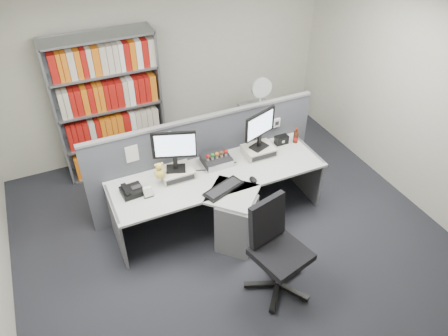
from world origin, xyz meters
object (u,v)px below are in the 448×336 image
monitor_left (174,148)px  filing_cabinet (259,129)px  desk_phone (131,191)px  cola_bottle (296,137)px  speaker (281,140)px  desk (226,201)px  office_chair (276,246)px  monitor_right (260,127)px  desk_fan (261,90)px  keyboard (224,189)px  mouse (253,180)px  desk_calendar (148,193)px  shelving_unit (109,109)px  desktop_pc (217,160)px

monitor_left → filing_cabinet: (1.67, 1.02, -0.78)m
desk_phone → cola_bottle: size_ratio=1.17×
desk_phone → speaker: (2.04, 0.17, 0.02)m
desk → office_chair: size_ratio=2.42×
desk → office_chair: (0.12, -0.96, 0.12)m
monitor_left → monitor_right: 1.10m
monitor_right → desk_fan: size_ratio=0.98×
monitor_left → keyboard: 0.73m
desk → filing_cabinet: desk is taller
monitor_right → monitor_left: bearing=180.0°
mouse → cola_bottle: cola_bottle is taller
keyboard → desk_calendar: (-0.81, 0.25, 0.04)m
office_chair → desk_phone: bearing=132.7°
mouse → shelving_unit: bearing=122.1°
shelving_unit → mouse: bearing=-57.9°
desk → desk_fan: desk_fan is taller
desk_phone → filing_cabinet: size_ratio=0.37×
monitor_left → speaker: monitor_left is taller
desk_fan → filing_cabinet: bearing=90.0°
monitor_right → mouse: (-0.32, -0.46, -0.37)m
monitor_left → filing_cabinet: bearing=31.3°
desk_phone → speaker: bearing=4.7°
monitor_left → desk_calendar: bearing=-152.7°
cola_bottle → desktop_pc: bearing=179.6°
desktop_pc → desk_fan: bearing=40.8°
speaker → office_chair: bearing=-122.1°
shelving_unit → office_chair: shelving_unit is taller
cola_bottle → filing_cabinet: (0.01, 0.99, -0.45)m
desk_phone → cola_bottle: (2.23, 0.12, 0.04)m
desk_phone → desktop_pc: bearing=6.6°
desk_calendar → speaker: 1.91m
desk_calendar → shelving_unit: size_ratio=0.06×
mouse → cola_bottle: size_ratio=0.56×
desktop_pc → office_chair: bearing=-87.7°
desktop_pc → keyboard: desktop_pc is taller
monitor_right → desk_calendar: 1.56m
speaker → filing_cabinet: size_ratio=0.25×
shelving_unit → desk_calendar: bearing=-89.2°
cola_bottle → desk_fan: 1.01m
mouse → desktop_pc: bearing=116.1°
monitor_left → desk_calendar: size_ratio=4.06×
monitor_left → cola_bottle: (1.66, 0.03, -0.32)m
desk_phone → shelving_unit: bearing=85.1°
monitor_left → desktop_pc: size_ratio=1.52×
monitor_right → mouse: bearing=-124.6°
filing_cabinet → mouse: bearing=-121.0°
monitor_left → desk_phone: monitor_left is taller
monitor_right → speaker: bearing=11.8°
desk → cola_bottle: 1.31m
desk_fan → cola_bottle: bearing=-90.4°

